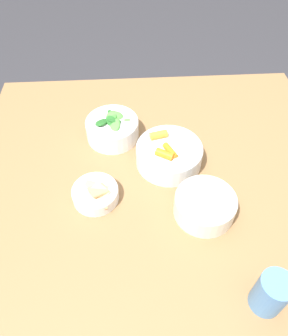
{
  "coord_description": "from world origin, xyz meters",
  "views": [
    {
      "loc": [
        0.59,
        -0.08,
        1.46
      ],
      "look_at": [
        -0.01,
        -0.04,
        0.77
      ],
      "focal_mm": 35.0,
      "sensor_mm": 36.0,
      "label": 1
    }
  ],
  "objects_px": {
    "bowl_beans_hotdog": "(205,206)",
    "bowl_cookies": "(96,193)",
    "cup": "(271,293)",
    "bowl_greens": "(112,128)",
    "bowl_carrots": "(169,154)"
  },
  "relations": [
    {
      "from": "cup",
      "to": "bowl_cookies",
      "type": "bearing_deg",
      "value": -129.09
    },
    {
      "from": "bowl_beans_hotdog",
      "to": "cup",
      "type": "height_order",
      "value": "cup"
    },
    {
      "from": "bowl_greens",
      "to": "bowl_beans_hotdog",
      "type": "distance_m",
      "value": 0.38
    },
    {
      "from": "bowl_beans_hotdog",
      "to": "bowl_cookies",
      "type": "bearing_deg",
      "value": -102.61
    },
    {
      "from": "bowl_carrots",
      "to": "bowl_greens",
      "type": "xyz_separation_m",
      "value": [
        -0.12,
        -0.16,
        0.0
      ]
    },
    {
      "from": "bowl_carrots",
      "to": "bowl_greens",
      "type": "bearing_deg",
      "value": -126.25
    },
    {
      "from": "bowl_beans_hotdog",
      "to": "cup",
      "type": "bearing_deg",
      "value": 20.58
    },
    {
      "from": "bowl_beans_hotdog",
      "to": "cup",
      "type": "xyz_separation_m",
      "value": [
        0.24,
        0.09,
        0.02
      ]
    },
    {
      "from": "bowl_greens",
      "to": "bowl_beans_hotdog",
      "type": "xyz_separation_m",
      "value": [
        0.3,
        0.24,
        -0.01
      ]
    },
    {
      "from": "bowl_greens",
      "to": "bowl_cookies",
      "type": "height_order",
      "value": "bowl_greens"
    },
    {
      "from": "bowl_carrots",
      "to": "bowl_cookies",
      "type": "height_order",
      "value": "bowl_carrots"
    },
    {
      "from": "bowl_beans_hotdog",
      "to": "bowl_greens",
      "type": "bearing_deg",
      "value": -142.05
    },
    {
      "from": "bowl_cookies",
      "to": "bowl_carrots",
      "type": "bearing_deg",
      "value": 119.66
    },
    {
      "from": "bowl_carrots",
      "to": "bowl_beans_hotdog",
      "type": "xyz_separation_m",
      "value": [
        0.18,
        0.07,
        -0.01
      ]
    },
    {
      "from": "bowl_cookies",
      "to": "cup",
      "type": "relative_size",
      "value": 1.17
    }
  ]
}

